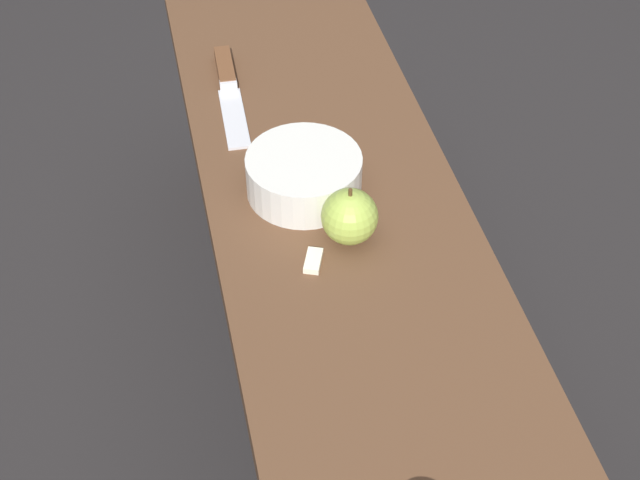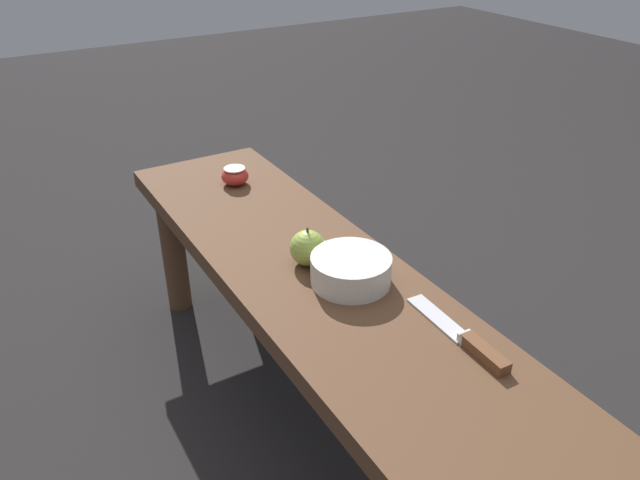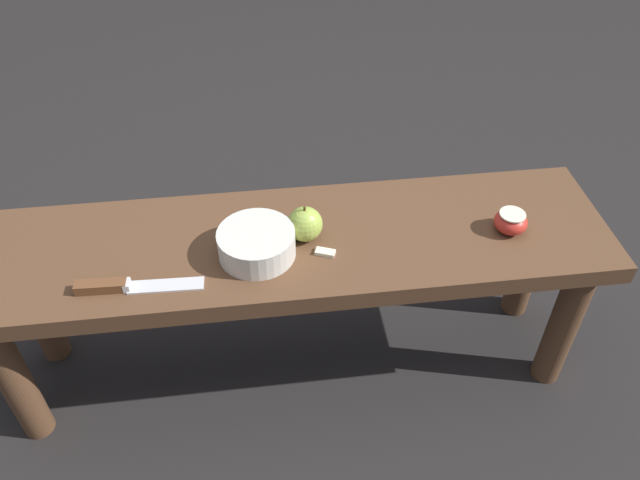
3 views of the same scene
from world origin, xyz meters
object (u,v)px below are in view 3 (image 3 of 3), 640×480
at_px(wooden_bench, 293,264).
at_px(apple_cut, 511,222).
at_px(bowl, 257,244).
at_px(apple_whole, 305,223).
at_px(knife, 120,286).

distance_m(wooden_bench, apple_cut, 0.45).
height_order(apple_cut, bowl, bowl).
bearing_deg(bowl, apple_whole, 21.50).
bearing_deg(apple_whole, apple_cut, -4.39).
bearing_deg(wooden_bench, apple_cut, -3.84).
bearing_deg(apple_cut, apple_whole, 175.61).
xyz_separation_m(apple_whole, bowl, (-0.10, -0.04, -0.01)).
height_order(knife, apple_cut, apple_cut).
relative_size(wooden_bench, apple_whole, 16.28).
bearing_deg(wooden_bench, bowl, -153.14).
bearing_deg(apple_cut, wooden_bench, 176.16).
height_order(apple_whole, bowl, apple_whole).
height_order(wooden_bench, knife, knife).
bearing_deg(knife, bowl, 16.13).
xyz_separation_m(knife, apple_cut, (0.76, 0.07, 0.01)).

